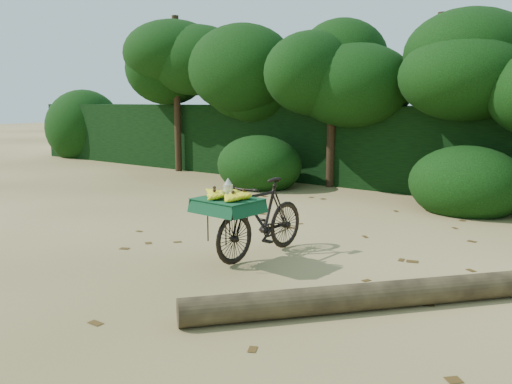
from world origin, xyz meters
The scene contains 7 objects.
ground centered at (0.00, 0.00, 0.00)m, with size 80.00×80.00×0.00m, color tan.
vendor_bicycle centered at (0.29, 0.00, 0.50)m, with size 0.72×1.72×0.97m.
fallen_log centered at (2.16, -0.78, 0.13)m, with size 0.26×0.26×3.55m, color brown.
hedge_backdrop centered at (0.00, 6.30, 0.90)m, with size 26.00×1.80×1.80m, color black.
tree_row centered at (-0.65, 5.50, 2.00)m, with size 14.50×2.00×4.00m, color black, non-canonical shape.
bush_clumps centered at (0.50, 4.30, 0.45)m, with size 8.80×1.70×0.90m, color black, non-canonical shape.
leaf_litter centered at (0.00, 0.65, 0.01)m, with size 7.00×7.30×0.01m, color #493213, non-canonical shape.
Camera 1 is at (4.25, -5.22, 1.92)m, focal length 38.00 mm.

